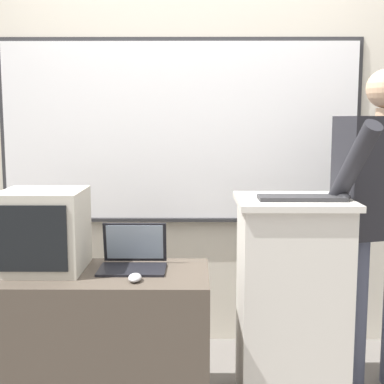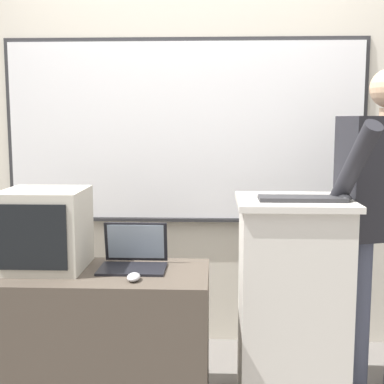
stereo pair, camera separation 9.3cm
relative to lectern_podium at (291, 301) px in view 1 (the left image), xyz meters
The scene contains 9 objects.
back_wall 1.28m from the lectern_podium, 121.09° to the left, with size 6.40×0.17×2.74m.
lectern_podium is the anchor object (origin of this frame).
side_desk 0.95m from the lectern_podium, behind, with size 1.03×0.53×0.70m.
person_presenter 0.68m from the lectern_podium, 18.07° to the left, with size 0.64×0.65×1.68m.
laptop 0.82m from the lectern_podium, behind, with size 0.32×0.26×0.21m.
wireless_keyboard 0.54m from the lectern_podium, 67.35° to the right, with size 0.41×0.15×0.02m.
computer_mouse_by_laptop 0.81m from the lectern_podium, 162.98° to the right, with size 0.06×0.10×0.03m.
computer_mouse_by_keyboard 0.59m from the lectern_podium, 17.75° to the right, with size 0.06×0.10×0.03m.
crt_monitor 1.27m from the lectern_podium, behind, with size 0.39×0.38×0.39m.
Camera 1 is at (0.02, -2.22, 1.43)m, focal length 50.00 mm.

